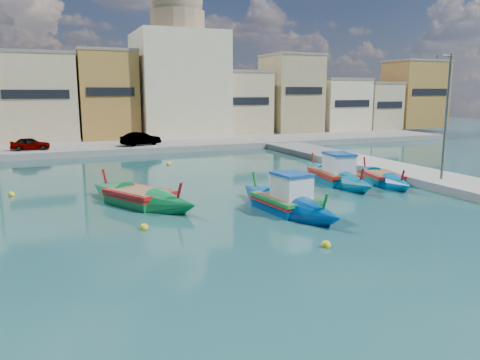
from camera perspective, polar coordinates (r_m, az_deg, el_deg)
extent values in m
plane|color=#174544|center=(17.38, -4.77, -8.93)|extent=(160.00, 160.00, 0.00)
cube|color=gray|center=(48.19, -16.38, 3.74)|extent=(80.00, 8.00, 0.60)
cube|color=#C2B286|center=(55.35, -23.50, 9.13)|extent=(7.88, 7.44, 8.99)
cube|color=gray|center=(55.49, -23.87, 13.91)|extent=(8.04, 7.59, 0.30)
cube|color=black|center=(51.58, -23.60, 9.56)|extent=(6.30, 0.10, 0.90)
cube|color=#B28038|center=(55.06, -15.85, 9.83)|extent=(6.17, 6.13, 9.43)
cube|color=gray|center=(55.23, -16.11, 14.87)|extent=(6.29, 6.26, 0.30)
cube|color=black|center=(51.97, -15.47, 10.33)|extent=(4.93, 0.10, 0.90)
cube|color=tan|center=(57.23, -8.29, 8.45)|extent=(7.31, 7.69, 6.05)
cube|color=gray|center=(57.20, -8.37, 11.63)|extent=(7.46, 7.85, 0.30)
cube|color=black|center=(53.45, -7.26, 8.64)|extent=(5.85, 0.10, 0.90)
cube|color=#C2B286|center=(59.47, -0.69, 9.30)|extent=(7.54, 7.30, 7.41)
cube|color=gray|center=(59.49, -0.70, 13.01)|extent=(7.69, 7.45, 0.30)
cube|color=black|center=(56.04, 0.72, 9.59)|extent=(6.03, 0.10, 0.90)
cube|color=tan|center=(62.65, 6.21, 10.33)|extent=(6.36, 6.97, 9.63)
cube|color=gray|center=(62.81, 6.31, 14.86)|extent=(6.48, 7.11, 0.30)
cube|color=black|center=(59.56, 7.87, 10.74)|extent=(5.09, 0.10, 0.90)
cube|color=beige|center=(66.30, 11.81, 8.90)|extent=(6.63, 6.70, 6.65)
cube|color=gray|center=(66.29, 11.93, 11.90)|extent=(6.76, 6.83, 0.30)
cube|color=black|center=(63.50, 13.55, 9.06)|extent=(5.30, 0.10, 0.90)
cube|color=#C2B286|center=(70.22, 15.80, 8.63)|extent=(5.08, 7.51, 6.20)
cube|color=gray|center=(70.20, 15.94, 11.29)|extent=(5.18, 7.66, 0.30)
cube|color=black|center=(67.25, 17.83, 8.71)|extent=(4.06, 0.10, 0.90)
cube|color=#B28038|center=(74.06, 20.50, 9.67)|extent=(7.79, 6.00, 9.33)
cube|color=gray|center=(74.18, 20.75, 13.38)|extent=(7.95, 6.12, 0.30)
cube|color=black|center=(71.84, 22.19, 9.91)|extent=(6.23, 0.10, 0.90)
cube|color=beige|center=(57.58, -7.47, 11.44)|extent=(10.00, 10.00, 12.00)
cylinder|color=#9E8466|center=(58.12, -7.66, 18.56)|extent=(6.40, 6.40, 2.40)
sphere|color=#9E8466|center=(58.46, -7.71, 20.68)|extent=(6.00, 6.00, 6.00)
cylinder|color=#595B60|center=(31.16, 23.79, 6.47)|extent=(0.16, 0.16, 8.00)
cylinder|color=#595B60|center=(30.89, 23.83, 13.70)|extent=(1.00, 0.10, 0.10)
cube|color=#595B60|center=(30.53, 23.15, 13.70)|extent=(0.35, 0.15, 0.18)
imported|color=#4C1919|center=(46.39, -24.21, 4.05)|extent=(3.39, 1.46, 1.14)
imported|color=#4C1919|center=(47.10, -12.00, 4.94)|extent=(4.13, 2.58, 1.28)
cube|color=#006D97|center=(31.17, 11.43, 0.14)|extent=(2.50, 3.92, 1.04)
cone|color=#006D97|center=(33.88, 9.11, 1.15)|extent=(2.46, 3.62, 2.66)
cone|color=#006D97|center=(28.51, 14.21, -0.86)|extent=(2.46, 3.62, 2.66)
cube|color=#B12412|center=(31.09, 11.46, 0.93)|extent=(2.60, 4.13, 0.19)
cube|color=red|center=(31.12, 11.45, 0.59)|extent=(2.61, 4.00, 0.10)
cube|color=olive|center=(31.08, 11.47, 1.08)|extent=(2.15, 3.55, 0.06)
cylinder|color=#B12412|center=(34.04, 8.93, 2.35)|extent=(0.20, 0.50, 1.13)
cylinder|color=#B12412|center=(28.13, 14.57, 0.37)|extent=(0.20, 0.50, 1.13)
cube|color=white|center=(30.52, 11.96, 1.96)|extent=(1.66, 2.04, 1.14)
cube|color=#0F47A5|center=(30.43, 12.01, 3.14)|extent=(1.76, 2.19, 0.12)
cube|color=#00469D|center=(23.45, 5.57, -3.20)|extent=(2.43, 3.50, 1.03)
cone|color=#00469D|center=(25.65, 2.14, -1.82)|extent=(2.40, 3.27, 2.57)
cone|color=#00469D|center=(21.33, 9.72, -4.58)|extent=(2.40, 3.27, 2.57)
cube|color=#1B8733|center=(23.35, 5.59, -2.17)|extent=(2.53, 3.69, 0.19)
cube|color=red|center=(23.39, 5.59, -2.61)|extent=(2.54, 3.57, 0.10)
cube|color=olive|center=(23.33, 5.60, -1.97)|extent=(2.09, 3.17, 0.06)
cylinder|color=#1B8733|center=(25.74, 1.84, -0.25)|extent=(0.20, 0.50, 1.12)
cylinder|color=#1B8733|center=(20.96, 10.24, -2.98)|extent=(0.20, 0.50, 1.12)
cube|color=white|center=(22.83, 6.30, -0.82)|extent=(1.63, 1.83, 1.13)
cube|color=#0F47A5|center=(22.71, 6.33, 0.73)|extent=(1.72, 1.96, 0.12)
cube|color=#0065A1|center=(31.79, 16.85, 0.04)|extent=(2.44, 3.31, 0.90)
cone|color=#0065A1|center=(33.97, 15.08, 0.88)|extent=(2.39, 3.09, 2.27)
cone|color=#0065A1|center=(29.63, 18.89, -0.75)|extent=(2.39, 3.09, 2.27)
cube|color=#AD1218|center=(31.72, 16.89, 0.71)|extent=(2.55, 3.48, 0.16)
cube|color=#197F33|center=(31.75, 16.87, 0.42)|extent=(2.54, 3.38, 0.09)
cube|color=olive|center=(31.71, 16.89, 0.84)|extent=(2.12, 2.98, 0.05)
cylinder|color=#AD1218|center=(34.10, 14.97, 1.92)|extent=(0.22, 0.44, 0.98)
cylinder|color=#AD1218|center=(29.31, 19.17, 0.28)|extent=(0.22, 0.44, 0.98)
cube|color=#0A7236|center=(25.13, -12.10, -2.42)|extent=(3.46, 3.90, 1.08)
cone|color=#0A7236|center=(27.23, -15.68, -1.45)|extent=(3.36, 3.72, 2.67)
cone|color=#0A7236|center=(23.13, -7.88, -3.29)|extent=(3.36, 3.72, 2.67)
cube|color=#AE1216|center=(25.03, -12.14, -1.41)|extent=(3.62, 4.10, 0.19)
cube|color=red|center=(25.07, -12.12, -1.84)|extent=(3.58, 4.00, 0.11)
cube|color=olive|center=(25.02, -12.15, -1.21)|extent=(3.03, 3.48, 0.06)
cylinder|color=#AE1216|center=(27.31, -16.08, 0.07)|extent=(0.38, 0.52, 1.18)
cylinder|color=#AE1216|center=(22.78, -7.46, -1.68)|extent=(0.38, 0.52, 1.18)
sphere|color=yellow|center=(20.62, -11.60, -5.70)|extent=(0.36, 0.36, 0.36)
sphere|color=yellow|center=(24.02, -7.46, -3.21)|extent=(0.36, 0.36, 0.36)
sphere|color=yellow|center=(38.02, -8.70, 1.93)|extent=(0.36, 0.36, 0.36)
sphere|color=yellow|center=(29.48, -26.07, -1.62)|extent=(0.36, 0.36, 0.36)
sphere|color=yellow|center=(18.29, 10.45, -7.80)|extent=(0.36, 0.36, 0.36)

